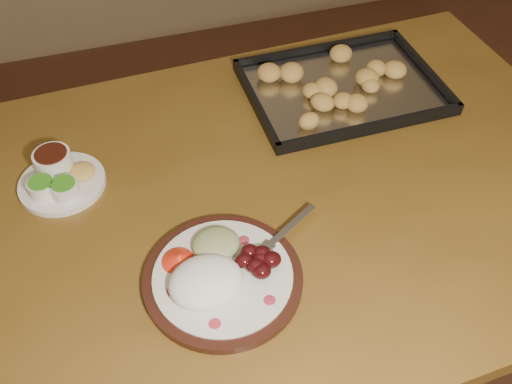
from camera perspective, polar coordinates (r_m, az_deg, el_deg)
name	(u,v)px	position (r m, az deg, el deg)	size (l,w,h in m)	color
dining_table	(238,232)	(1.14, -1.84, -3.99)	(1.54, 0.96, 0.75)	brown
dinner_plate	(219,274)	(0.94, -3.69, -8.22)	(0.33, 0.26, 0.06)	black
condiment_saucer	(59,177)	(1.14, -19.11, 1.41)	(0.16, 0.16, 0.05)	white
baking_tray	(343,86)	(1.31, 8.68, 10.44)	(0.43, 0.32, 0.04)	black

